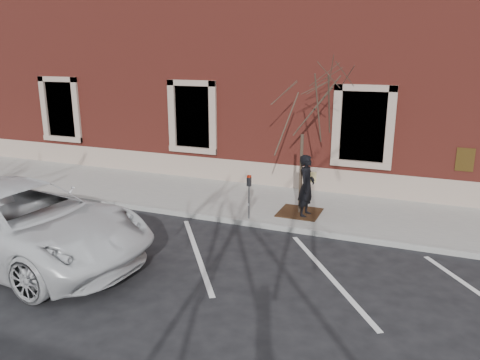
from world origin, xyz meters
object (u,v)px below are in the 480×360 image
at_px(sapling, 303,112).
at_px(white_truck, 21,223).
at_px(man, 307,186).
at_px(parking_meter, 249,189).

distance_m(sapling, white_truck, 7.63).
bearing_deg(man, sapling, 59.50).
xyz_separation_m(parking_meter, sapling, (1.20, 0.98, 2.07)).
relative_size(man, parking_meter, 1.42).
height_order(man, sapling, sapling).
relative_size(man, white_truck, 0.28).
relative_size(man, sapling, 0.42).
bearing_deg(man, white_truck, 138.95).
bearing_deg(parking_meter, white_truck, -157.57).
height_order(parking_meter, sapling, sapling).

